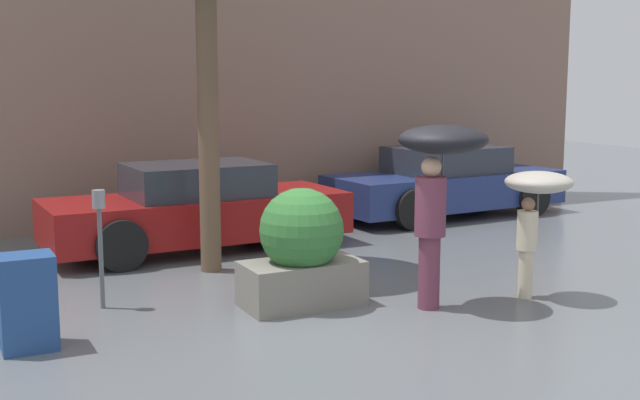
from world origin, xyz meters
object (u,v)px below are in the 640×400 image
parked_car_near (197,209)px  parking_meter (100,224)px  newspaper_box (27,302)px  person_child (536,197)px  planter_box (302,250)px  parked_car_far (445,183)px  person_adult (439,166)px

parked_car_near → parking_meter: size_ratio=3.37×
parking_meter → newspaper_box: 1.47m
parked_car_near → parking_meter: bearing=141.1°
person_child → parked_car_near: 5.10m
parked_car_near → newspaper_box: parked_car_near is taller
planter_box → parked_car_far: bearing=40.6°
parked_car_near → parked_car_far: size_ratio=0.98×
person_child → parked_car_far: (2.41, 5.14, -0.58)m
planter_box → person_adult: person_adult is taller
parked_car_far → newspaper_box: (-7.82, -4.39, -0.15)m
parked_car_near → newspaper_box: (-2.81, -3.59, -0.15)m
planter_box → person_child: bearing=-20.2°
person_adult → parking_meter: size_ratio=1.53×
planter_box → parked_car_near: bearing=91.7°
planter_box → parked_car_near: planter_box is taller
planter_box → parked_car_near: size_ratio=0.30×
parking_meter → planter_box: bearing=-23.7°
person_child → planter_box: bearing=-153.9°
parked_car_near → person_adult: bearing=-163.1°
person_child → parking_meter: person_child is taller
person_child → newspaper_box: bearing=-141.6°
planter_box → parking_meter: bearing=156.3°
person_child → parking_meter: 4.87m
parked_car_near → person_child: bearing=-151.0°
planter_box → person_child: 2.72m
parked_car_far → planter_box: bearing=127.1°
planter_box → parked_car_far: 6.47m
person_adult → parked_car_near: (-1.41, 4.14, -0.97)m
planter_box → person_child: size_ratio=0.90×
parked_car_near → parking_meter: 3.20m
person_adult → person_child: 1.27m
planter_box → parked_car_far: size_ratio=0.29×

